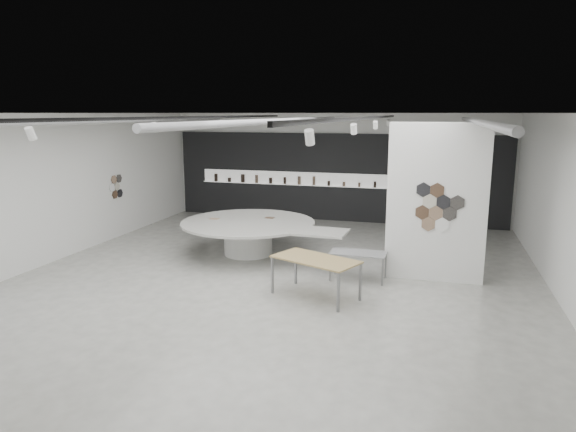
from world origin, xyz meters
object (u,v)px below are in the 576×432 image
(partition_column, at_px, (436,203))
(display_island, at_px, (250,233))
(kitchen_counter, at_px, (427,215))
(sample_table_stone, at_px, (358,255))
(sample_table_wood, at_px, (316,261))

(partition_column, relative_size, display_island, 0.77)
(display_island, distance_m, kitchen_counter, 6.54)
(sample_table_stone, bearing_deg, display_island, 156.89)
(partition_column, distance_m, sample_table_wood, 3.21)
(kitchen_counter, bearing_deg, display_island, -129.56)
(display_island, distance_m, sample_table_stone, 3.42)
(display_island, relative_size, kitchen_counter, 2.84)
(display_island, xyz_separation_m, kitchen_counter, (4.55, 4.70, -0.14))
(display_island, height_order, sample_table_stone, display_island)
(display_island, bearing_deg, kitchen_counter, 48.07)
(sample_table_wood, distance_m, kitchen_counter, 7.73)
(sample_table_stone, distance_m, kitchen_counter, 6.20)
(partition_column, height_order, sample_table_wood, partition_column)
(partition_column, bearing_deg, kitchen_counter, 92.61)
(display_island, bearing_deg, sample_table_wood, -45.94)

